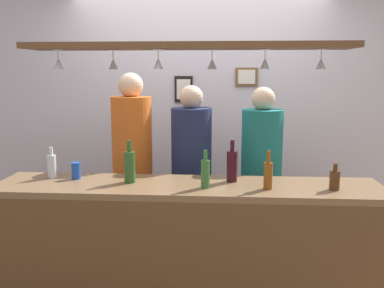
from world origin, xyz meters
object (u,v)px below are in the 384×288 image
(picture_frame_upper_small, at_px, (247,77))
(person_left_orange_shirt, at_px, (132,155))
(person_right_teal_shirt, at_px, (261,166))
(bottle_wine_dark_red, at_px, (232,165))
(picture_frame_crest, at_px, (184,89))
(bottle_beer_green_import, at_px, (205,173))
(drink_can, at_px, (76,171))
(bottle_soda_clear, at_px, (52,166))
(bottle_beer_brown_stubby, at_px, (335,180))
(person_middle_navy_shirt, at_px, (191,164))
(bottle_beer_amber_tall, at_px, (268,174))
(bottle_champagne_green, at_px, (130,166))

(picture_frame_upper_small, bearing_deg, person_left_orange_shirt, -142.71)
(person_right_teal_shirt, xyz_separation_m, picture_frame_upper_small, (-0.10, 0.76, 0.73))
(bottle_wine_dark_red, height_order, picture_frame_crest, picture_frame_crest)
(person_left_orange_shirt, distance_m, bottle_beer_green_import, 0.98)
(drink_can, xyz_separation_m, picture_frame_upper_small, (1.30, 1.31, 0.66))
(person_left_orange_shirt, distance_m, person_right_teal_shirt, 1.10)
(bottle_soda_clear, distance_m, drink_can, 0.19)
(bottle_soda_clear, distance_m, picture_frame_upper_small, 2.07)
(person_right_teal_shirt, bearing_deg, picture_frame_crest, 133.50)
(bottle_soda_clear, xyz_separation_m, picture_frame_crest, (0.86, 1.29, 0.51))
(bottle_wine_dark_red, distance_m, picture_frame_crest, 1.47)
(bottle_beer_brown_stubby, bearing_deg, picture_frame_upper_small, 109.14)
(bottle_soda_clear, distance_m, bottle_wine_dark_red, 1.32)
(picture_frame_upper_small, xyz_separation_m, picture_frame_crest, (-0.63, 0.00, -0.12))
(person_middle_navy_shirt, relative_size, bottle_wine_dark_red, 5.54)
(bottle_beer_brown_stubby, xyz_separation_m, bottle_beer_green_import, (-0.86, -0.01, 0.03))
(bottle_beer_green_import, bearing_deg, bottle_beer_brown_stubby, 0.78)
(picture_frame_upper_small, bearing_deg, person_middle_navy_shirt, -122.91)
(drink_can, bearing_deg, picture_frame_upper_small, 45.25)
(person_middle_navy_shirt, xyz_separation_m, bottle_soda_clear, (-0.99, -0.53, 0.09))
(bottle_beer_amber_tall, height_order, bottle_wine_dark_red, bottle_wine_dark_red)
(person_right_teal_shirt, relative_size, bottle_champagne_green, 5.51)
(bottle_soda_clear, xyz_separation_m, bottle_champagne_green, (0.60, -0.08, 0.03))
(bottle_beer_brown_stubby, xyz_separation_m, picture_frame_crest, (-1.14, 1.48, 0.53))
(drink_can, xyz_separation_m, picture_frame_crest, (0.67, 1.31, 0.54))
(bottle_champagne_green, xyz_separation_m, picture_frame_upper_small, (0.89, 1.38, 0.60))
(person_left_orange_shirt, bearing_deg, bottle_beer_amber_tall, -34.10)
(bottle_soda_clear, bearing_deg, bottle_beer_amber_tall, -7.01)
(person_right_teal_shirt, relative_size, picture_frame_upper_small, 7.51)
(person_middle_navy_shirt, relative_size, bottle_champagne_green, 5.54)
(bottle_beer_amber_tall, xyz_separation_m, bottle_beer_green_import, (-0.42, -0.00, 0.00))
(person_left_orange_shirt, relative_size, person_middle_navy_shirt, 1.06)
(person_right_teal_shirt, height_order, bottle_champagne_green, person_right_teal_shirt)
(bottle_beer_brown_stubby, bearing_deg, picture_frame_crest, 127.63)
(bottle_champagne_green, relative_size, bottle_beer_brown_stubby, 1.67)
(bottle_wine_dark_red, bearing_deg, drink_can, -179.69)
(bottle_soda_clear, bearing_deg, person_right_teal_shirt, 18.64)
(person_middle_navy_shirt, relative_size, picture_frame_crest, 6.39)
(person_left_orange_shirt, relative_size, bottle_beer_brown_stubby, 9.81)
(person_middle_navy_shirt, relative_size, bottle_soda_clear, 7.23)
(bottle_soda_clear, relative_size, drink_can, 1.89)
(person_middle_navy_shirt, bearing_deg, picture_frame_upper_small, 57.09)
(bottle_champagne_green, relative_size, picture_frame_upper_small, 1.36)
(bottle_beer_amber_tall, xyz_separation_m, drink_can, (-1.37, 0.18, -0.04))
(bottle_champagne_green, height_order, drink_can, bottle_champagne_green)
(bottle_soda_clear, height_order, bottle_beer_green_import, bottle_beer_green_import)
(bottle_beer_amber_tall, distance_m, picture_frame_crest, 1.72)
(person_left_orange_shirt, relative_size, person_right_teal_shirt, 1.07)
(picture_frame_crest, bearing_deg, bottle_beer_brown_stubby, -52.37)
(bottle_soda_clear, height_order, bottle_wine_dark_red, bottle_wine_dark_red)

